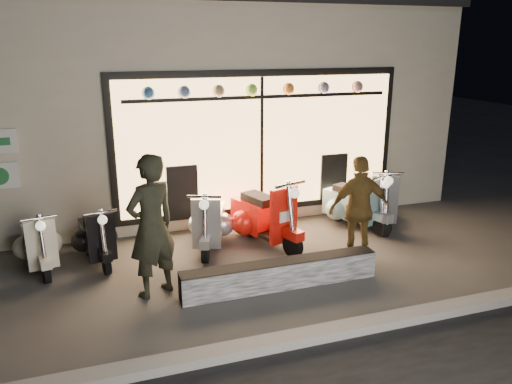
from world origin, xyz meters
TOP-DOWN VIEW (x-y plane):
  - ground at (0.00, 0.00)m, footprint 40.00×40.00m
  - kerb at (0.00, -2.00)m, footprint 40.00×0.25m
  - shop_building at (0.00, 4.98)m, footprint 10.20×6.23m
  - graffiti_barrier at (0.20, -0.65)m, footprint 2.86×0.28m
  - scooter_silver at (-0.37, 1.21)m, footprint 0.78×1.44m
  - scooter_red at (0.49, 1.08)m, footprint 0.87×1.63m
  - scooter_black at (-2.23, 1.23)m, footprint 0.56×1.32m
  - scooter_cream at (-3.09, 1.23)m, footprint 0.59×1.33m
  - scooter_blue at (2.36, 1.31)m, footprint 0.80×1.46m
  - scooter_grey at (2.96, 1.34)m, footprint 0.86×1.54m
  - man at (-1.51, -0.28)m, footprint 0.86×0.75m
  - woman at (1.72, -0.11)m, footprint 1.03×0.54m

SIDE VIEW (x-z plane):
  - ground at x=0.00m, z-range 0.00..0.00m
  - kerb at x=0.00m, z-range 0.00..0.12m
  - graffiti_barrier at x=0.20m, z-range 0.00..0.40m
  - scooter_black at x=-2.23m, z-range -0.09..0.84m
  - scooter_cream at x=-3.09m, z-range -0.09..0.85m
  - scooter_silver at x=-0.37m, z-range -0.10..0.94m
  - scooter_blue at x=2.36m, z-range -0.10..0.95m
  - scooter_grey at x=2.96m, z-range -0.11..1.00m
  - scooter_red at x=0.49m, z-range -0.12..1.05m
  - woman at x=1.72m, z-range 0.00..1.68m
  - man at x=-1.51m, z-range 0.00..1.98m
  - shop_building at x=0.00m, z-range 0.00..4.20m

